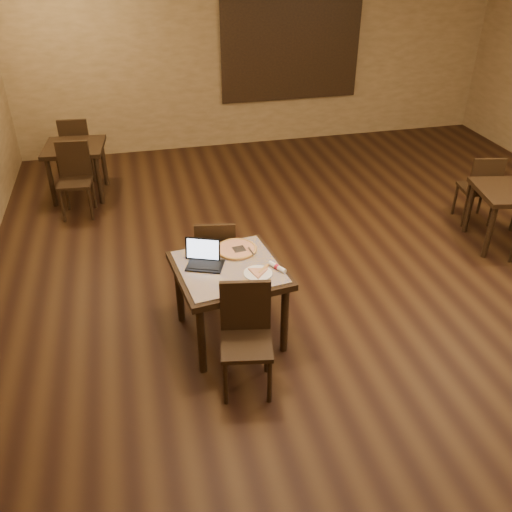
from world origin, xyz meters
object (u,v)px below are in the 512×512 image
object	(u,v)px
other_table_a_chair_far	(480,186)
chair_main_far	(216,255)
tiled_table	(229,276)
pizza_pan	(237,250)
chair_main_near	(246,331)
other_table_b_chair_far	(77,145)
other_table_b	(75,154)
other_table_b_chair_near	(75,175)
other_table_a	(510,199)
laptop	(204,258)

from	to	relation	value
other_table_a_chair_far	chair_main_far	bearing A→B (deg)	24.37
tiled_table	pizza_pan	xyz separation A→B (m)	(0.12, 0.24, 0.11)
chair_main_near	pizza_pan	size ratio (longest dim) A/B	2.54
other_table_b_chair_far	other_table_b	bearing A→B (deg)	96.57
chair_main_near	other_table_b_chair_near	world-z (taller)	other_table_b_chair_near
other_table_a_chair_far	other_table_b_chair_near	distance (m)	5.16
chair_main_near	other_table_a	xyz separation A→B (m)	(3.48, 1.53, 0.06)
chair_main_far	pizza_pan	size ratio (longest dim) A/B	2.43
other_table_a	other_table_b_chair_far	size ratio (longest dim) A/B	0.94
pizza_pan	other_table_b_chair_near	world-z (taller)	other_table_b_chair_near
pizza_pan	other_table_b_chair_near	distance (m)	3.15
chair_main_near	other_table_b_chair_far	xyz separation A→B (m)	(-1.49, 4.68, 0.00)
pizza_pan	other_table_a_chair_far	size ratio (longest dim) A/B	0.40
other_table_a_chair_far	other_table_b_chair_near	bearing A→B (deg)	-5.95
tiled_table	chair_main_far	distance (m)	0.64
other_table_a_chair_far	other_table_b_chair_near	xyz separation A→B (m)	(-4.93, 1.50, 0.02)
pizza_pan	other_table_b_chair_near	xyz separation A→B (m)	(-1.58, 2.71, -0.23)
other_table_b	other_table_a	bearing A→B (deg)	-21.90
other_table_a	other_table_a_chair_far	xyz separation A→B (m)	(-0.02, 0.54, -0.07)
other_table_a	pizza_pan	bearing A→B (deg)	-157.70
other_table_b_chair_far	other_table_a	bearing A→B (deg)	153.35
other_table_b	other_table_b_chair_near	xyz separation A→B (m)	(0.01, -0.55, -0.07)
chair_main_far	chair_main_near	bearing A→B (deg)	100.88
chair_main_far	other_table_b	world-z (taller)	chair_main_far
other_table_b_chair_far	chair_main_near	bearing A→B (deg)	113.36
laptop	other_table_b_chair_near	xyz separation A→B (m)	(-1.26, 2.85, -0.28)
other_table_b	chair_main_near	bearing A→B (deg)	-64.55
chair_main_far	laptop	xyz separation A→B (m)	(-0.19, -0.52, 0.31)
laptop	other_table_a	size ratio (longest dim) A/B	0.42
tiled_table	other_table_b	size ratio (longest dim) A/B	1.20
chair_main_near	chair_main_far	world-z (taller)	chair_main_near
chair_main_far	other_table_b	distance (m)	3.23
chair_main_far	pizza_pan	xyz separation A→B (m)	(0.13, -0.38, 0.26)
chair_main_far	other_table_b_chair_near	world-z (taller)	other_table_b_chair_near
chair_main_near	chair_main_far	size ratio (longest dim) A/B	1.04
tiled_table	other_table_b_chair_far	world-z (taller)	other_table_b_chair_far
chair_main_near	other_table_b_chair_far	world-z (taller)	other_table_b_chair_far
pizza_pan	other_table_a_chair_far	xyz separation A→B (m)	(3.36, 1.21, -0.25)
pizza_pan	tiled_table	bearing A→B (deg)	-116.57
tiled_table	pizza_pan	bearing A→B (deg)	55.98
chair_main_near	other_table_a_chair_far	xyz separation A→B (m)	(3.46, 2.07, -0.01)
chair_main_far	pizza_pan	bearing A→B (deg)	118.81
other_table_a	other_table_b	distance (m)	5.59
laptop	pizza_pan	world-z (taller)	laptop
chair_main_far	other_table_b_chair_far	xyz separation A→B (m)	(-1.46, 3.44, 0.03)
chair_main_far	other_table_b_chair_far	distance (m)	3.74
other_table_b_chair_near	other_table_b	bearing A→B (deg)	96.57
other_table_b_chair_near	tiled_table	bearing A→B (deg)	-58.03
laptop	other_table_b_chair_far	size ratio (longest dim) A/B	0.39
other_table_b	laptop	bearing A→B (deg)	-63.92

